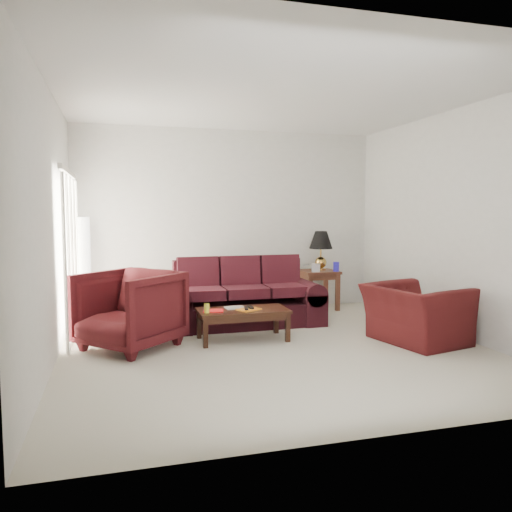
{
  "coord_description": "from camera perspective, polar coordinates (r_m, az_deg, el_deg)",
  "views": [
    {
      "loc": [
        -1.82,
        -5.66,
        1.65
      ],
      "look_at": [
        0.0,
        0.85,
        1.05
      ],
      "focal_mm": 35.0,
      "sensor_mm": 36.0,
      "label": 1
    }
  ],
  "objects": [
    {
      "name": "picture_frame",
      "position": [
        8.62,
        6.06,
        -0.98
      ],
      "size": [
        0.19,
        0.21,
        0.06
      ],
      "primitive_type": "cube",
      "rotation": [
        1.36,
        0.0,
        0.37
      ],
      "color": "#AFAFB3",
      "rests_on": "end_table"
    },
    {
      "name": "yellow_glass",
      "position": [
        6.23,
        -5.65,
        -5.96
      ],
      "size": [
        0.09,
        0.09,
        0.12
      ],
      "primitive_type": "cylinder",
      "rotation": [
        0.0,
        0.0,
        0.37
      ],
      "color": "yellow",
      "rests_on": "coffee_table"
    },
    {
      "name": "end_table",
      "position": [
        8.57,
        7.12,
        -3.83
      ],
      "size": [
        0.62,
        0.62,
        0.66
      ],
      "primitive_type": null,
      "rotation": [
        0.0,
        0.0,
        -0.02
      ],
      "color": "#4E2E1B",
      "rests_on": "ground"
    },
    {
      "name": "remote_a",
      "position": [
        6.35,
        -1.12,
        -6.0
      ],
      "size": [
        0.08,
        0.16,
        0.02
      ],
      "primitive_type": "cube",
      "rotation": [
        0.0,
        0.0,
        -0.2
      ],
      "color": "black",
      "rests_on": "coffee_table"
    },
    {
      "name": "armchair_right",
      "position": [
        6.65,
        17.79,
        -6.33
      ],
      "size": [
        1.2,
        1.3,
        0.73
      ],
      "primitive_type": "imported",
      "rotation": [
        0.0,
        0.0,
        1.79
      ],
      "color": "#3B0D0E",
      "rests_on": "ground"
    },
    {
      "name": "magazine_white",
      "position": [
        6.51,
        -2.42,
        -5.91
      ],
      "size": [
        0.26,
        0.21,
        0.01
      ],
      "primitive_type": "cube",
      "rotation": [
        0.0,
        0.0,
        0.08
      ],
      "color": "beige",
      "rests_on": "coffee_table"
    },
    {
      "name": "armchair_left",
      "position": [
        6.23,
        -14.27,
        -5.97
      ],
      "size": [
        1.45,
        1.45,
        0.95
      ],
      "primitive_type": "imported",
      "rotation": [
        0.0,
        0.0,
        -0.81
      ],
      "color": "#3E0E11",
      "rests_on": "ground"
    },
    {
      "name": "clock",
      "position": [
        8.3,
        6.84,
        -1.35
      ],
      "size": [
        0.14,
        0.08,
        0.14
      ],
      "primitive_type": "cube",
      "rotation": [
        0.0,
        0.0,
        -0.22
      ],
      "color": "#B1B1B5",
      "rests_on": "end_table"
    },
    {
      "name": "floor",
      "position": [
        6.17,
        2.16,
        -10.45
      ],
      "size": [
        5.0,
        5.0,
        0.0
      ],
      "primitive_type": "plane",
      "color": "beige",
      "rests_on": "ground"
    },
    {
      "name": "blinds",
      "position": [
        7.01,
        -20.48,
        0.09
      ],
      "size": [
        0.1,
        2.0,
        2.16
      ],
      "primitive_type": "cube",
      "color": "silver",
      "rests_on": "ground"
    },
    {
      "name": "remote_b",
      "position": [
        6.43,
        -0.63,
        -5.84
      ],
      "size": [
        0.06,
        0.19,
        0.02
      ],
      "primitive_type": "cube",
      "rotation": [
        0.0,
        0.0,
        -0.05
      ],
      "color": "black",
      "rests_on": "coffee_table"
    },
    {
      "name": "table_lamp",
      "position": [
        8.56,
        7.42,
        0.61
      ],
      "size": [
        0.5,
        0.5,
        0.66
      ],
      "primitive_type": null,
      "rotation": [
        0.0,
        0.0,
        0.32
      ],
      "color": "#B58638",
      "rests_on": "end_table"
    },
    {
      "name": "magazine_red",
      "position": [
        6.31,
        -4.89,
        -6.27
      ],
      "size": [
        0.29,
        0.24,
        0.01
      ],
      "primitive_type": "cube",
      "rotation": [
        0.0,
        0.0,
        -0.22
      ],
      "color": "red",
      "rests_on": "coffee_table"
    },
    {
      "name": "blue_canister",
      "position": [
        8.42,
        9.15,
        -1.21
      ],
      "size": [
        0.12,
        0.12,
        0.16
      ],
      "primitive_type": "cylinder",
      "rotation": [
        0.0,
        0.0,
        -0.32
      ],
      "color": "#241DBC",
      "rests_on": "end_table"
    },
    {
      "name": "floor_lamp",
      "position": [
        7.92,
        -19.16,
        -1.39
      ],
      "size": [
        0.26,
        0.26,
        1.59
      ],
      "primitive_type": null,
      "rotation": [
        0.0,
        0.0,
        -0.0
      ],
      "color": "white",
      "rests_on": "ground"
    },
    {
      "name": "magazine_orange",
      "position": [
        6.39,
        -0.85,
        -6.11
      ],
      "size": [
        0.34,
        0.31,
        0.02
      ],
      "primitive_type": "cube",
      "rotation": [
        0.0,
        0.0,
        0.49
      ],
      "color": "orange",
      "rests_on": "coffee_table"
    },
    {
      "name": "sofa",
      "position": [
        7.28,
        -1.47,
        -4.28
      ],
      "size": [
        2.33,
        1.11,
        0.93
      ],
      "primitive_type": null,
      "rotation": [
        0.0,
        0.0,
        -0.06
      ],
      "color": "black",
      "rests_on": "ground"
    },
    {
      "name": "coffee_table",
      "position": [
        6.48,
        -1.52,
        -7.85
      ],
      "size": [
        1.26,
        0.85,
        0.4
      ],
      "primitive_type": null,
      "rotation": [
        0.0,
        0.0,
        0.26
      ],
      "color": "black",
      "rests_on": "ground"
    },
    {
      "name": "throw_pillow",
      "position": [
        7.9,
        -6.62,
        -1.74
      ],
      "size": [
        0.45,
        0.32,
        0.42
      ],
      "primitive_type": "cube",
      "rotation": [
        -0.21,
        0.0,
        0.33
      ],
      "color": "black",
      "rests_on": "sofa"
    }
  ]
}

